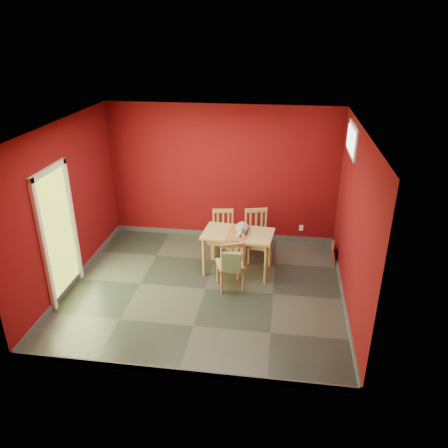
# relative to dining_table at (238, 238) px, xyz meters

# --- Properties ---
(ground) EXTENTS (4.50, 4.50, 0.00)m
(ground) POSITION_rel_dining_table_xyz_m (-0.46, -0.66, -0.66)
(ground) COLOR #2D342D
(ground) RESTS_ON ground
(room_shell) EXTENTS (4.50, 4.50, 4.50)m
(room_shell) POSITION_rel_dining_table_xyz_m (-0.46, -0.66, -0.61)
(room_shell) COLOR #5D090C
(room_shell) RESTS_ON ground
(doorway) EXTENTS (0.06, 1.01, 2.13)m
(doorway) POSITION_rel_dining_table_xyz_m (-2.69, -1.06, 0.47)
(doorway) COLOR #B7D838
(doorway) RESTS_ON ground
(window) EXTENTS (0.05, 0.90, 0.50)m
(window) POSITION_rel_dining_table_xyz_m (1.76, 0.34, 1.69)
(window) COLOR white
(window) RESTS_ON room_shell
(outlet_plate) EXTENTS (0.08, 0.02, 0.12)m
(outlet_plate) POSITION_rel_dining_table_xyz_m (1.14, 1.33, -0.36)
(outlet_plate) COLOR silver
(outlet_plate) RESTS_ON room_shell
(dining_table) EXTENTS (1.26, 0.81, 0.75)m
(dining_table) POSITION_rel_dining_table_xyz_m (0.00, 0.00, 0.00)
(dining_table) COLOR #A8874E
(dining_table) RESTS_ON ground
(table_runner) EXTENTS (0.39, 0.71, 0.35)m
(table_runner) POSITION_rel_dining_table_xyz_m (0.00, -0.11, 0.04)
(table_runner) COLOR #9C5128
(table_runner) RESTS_ON dining_table
(chair_far_left) EXTENTS (0.48, 0.48, 0.89)m
(chair_far_left) POSITION_rel_dining_table_xyz_m (-0.33, 0.56, -0.20)
(chair_far_left) COLOR #A8874E
(chair_far_left) RESTS_ON ground
(chair_far_right) EXTENTS (0.54, 0.54, 0.95)m
(chair_far_right) POSITION_rel_dining_table_xyz_m (0.30, 0.53, -0.17)
(chair_far_right) COLOR #A8874E
(chair_far_right) RESTS_ON ground
(chair_near) EXTENTS (0.54, 0.54, 0.90)m
(chair_near) POSITION_rel_dining_table_xyz_m (-0.05, -0.58, -0.19)
(chair_near) COLOR #A8874E
(chair_near) RESTS_ON ground
(tote_bag) EXTENTS (0.29, 0.18, 0.41)m
(tote_bag) POSITION_rel_dining_table_xyz_m (-0.01, -0.79, -0.04)
(tote_bag) COLOR #638756
(tote_bag) RESTS_ON chair_near
(cat) EXTENTS (0.27, 0.48, 0.23)m
(cat) POSITION_rel_dining_table_xyz_m (0.06, 0.03, 0.21)
(cat) COLOR slate
(cat) RESTS_ON table_runner
(picture_frame) EXTENTS (0.17, 0.37, 0.36)m
(picture_frame) POSITION_rel_dining_table_xyz_m (1.72, 0.54, -0.48)
(picture_frame) COLOR brown
(picture_frame) RESTS_ON ground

